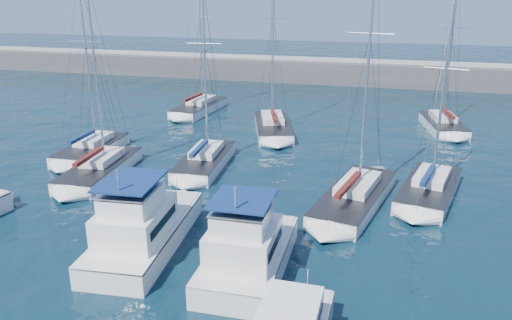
% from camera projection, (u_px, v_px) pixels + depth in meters
% --- Properties ---
extents(ground, '(220.00, 220.00, 0.00)m').
position_uv_depth(ground, '(187.00, 250.00, 26.54)').
color(ground, black).
rests_on(ground, ground).
extents(breakwater, '(160.00, 6.00, 4.45)m').
position_uv_depth(breakwater, '(322.00, 74.00, 73.63)').
color(breakwater, '#424244').
rests_on(breakwater, ground).
extents(motor_yacht_port_inner, '(4.39, 9.80, 4.69)m').
position_uv_depth(motor_yacht_port_inner, '(142.00, 229.00, 26.32)').
color(motor_yacht_port_inner, silver).
rests_on(motor_yacht_port_inner, ground).
extents(motor_yacht_stbd_inner, '(3.76, 7.91, 4.69)m').
position_uv_depth(motor_yacht_stbd_inner, '(247.00, 252.00, 24.06)').
color(motor_yacht_stbd_inner, silver).
rests_on(motor_yacht_stbd_inner, ground).
extents(sailboat_mid_a, '(3.40, 7.96, 14.71)m').
position_uv_depth(sailboat_mid_a, '(92.00, 149.00, 41.37)').
color(sailboat_mid_a, silver).
rests_on(sailboat_mid_a, ground).
extents(sailboat_mid_b, '(3.79, 8.89, 14.38)m').
position_uv_depth(sailboat_mid_b, '(100.00, 169.00, 36.92)').
color(sailboat_mid_b, silver).
rests_on(sailboat_mid_b, ground).
extents(sailboat_mid_c, '(3.54, 8.49, 14.95)m').
position_uv_depth(sailboat_mid_c, '(205.00, 160.00, 38.64)').
color(sailboat_mid_c, silver).
rests_on(sailboat_mid_c, ground).
extents(sailboat_mid_d, '(5.15, 10.15, 17.15)m').
position_uv_depth(sailboat_mid_d, '(355.00, 197.00, 31.95)').
color(sailboat_mid_d, silver).
rests_on(sailboat_mid_d, ground).
extents(sailboat_mid_e, '(4.88, 8.81, 13.39)m').
position_uv_depth(sailboat_mid_e, '(429.00, 189.00, 33.23)').
color(sailboat_mid_e, silver).
rests_on(sailboat_mid_e, ground).
extents(sailboat_back_a, '(3.91, 9.08, 16.48)m').
position_uv_depth(sailboat_back_a, '(199.00, 107.00, 55.73)').
color(sailboat_back_a, silver).
rests_on(sailboat_back_a, ground).
extents(sailboat_back_b, '(5.86, 10.04, 16.92)m').
position_uv_depth(sailboat_back_b, '(273.00, 126.00, 48.12)').
color(sailboat_back_b, silver).
rests_on(sailboat_back_b, ground).
extents(sailboat_back_c, '(4.34, 8.03, 15.43)m').
position_uv_depth(sailboat_back_c, '(443.00, 125.00, 48.68)').
color(sailboat_back_c, silver).
rests_on(sailboat_back_c, ground).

